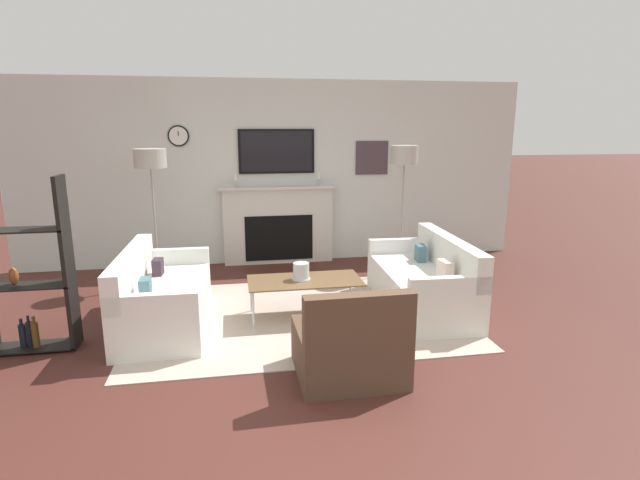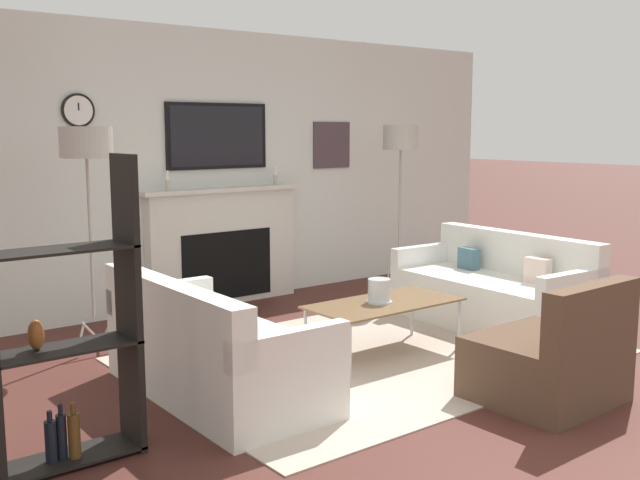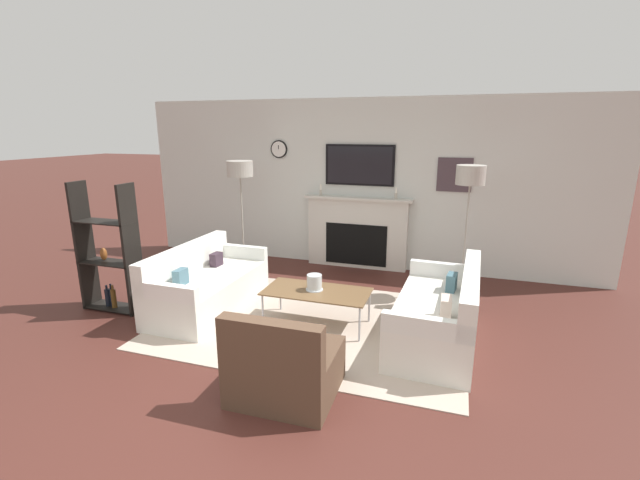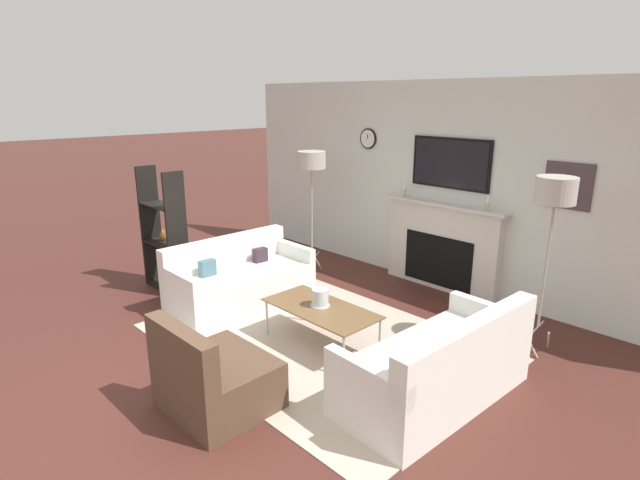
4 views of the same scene
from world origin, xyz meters
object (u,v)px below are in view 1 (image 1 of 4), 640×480
object	(u,v)px
couch_right	(424,283)
floor_lamp_left	(150,161)
hurricane_candle	(301,272)
coffee_table	(305,282)
floor_lamp_right	(404,157)
couch_left	(162,299)
shelf_unit	(25,275)
armchair	(350,347)

from	to	relation	value
couch_right	floor_lamp_left	distance (m)	3.66
hurricane_candle	coffee_table	bearing A→B (deg)	-32.50
couch_right	floor_lamp_right	distance (m)	1.98
couch_left	floor_lamp_right	world-z (taller)	floor_lamp_right
floor_lamp_left	floor_lamp_right	size ratio (longest dim) A/B	0.99
floor_lamp_left	shelf_unit	world-z (taller)	floor_lamp_left
couch_right	shelf_unit	size ratio (longest dim) A/B	1.12
hurricane_candle	shelf_unit	distance (m)	2.60
couch_left	floor_lamp_right	size ratio (longest dim) A/B	0.99
armchair	shelf_unit	bearing A→B (deg)	159.65
armchair	floor_lamp_left	bearing A→B (deg)	123.36
armchair	floor_lamp_right	bearing A→B (deg)	63.51
couch_right	floor_lamp_left	bearing A→B (deg)	154.95
couch_right	hurricane_candle	world-z (taller)	couch_right
coffee_table	hurricane_candle	size ratio (longest dim) A/B	6.07
armchair	hurricane_candle	size ratio (longest dim) A/B	4.33
couch_right	armchair	bearing A→B (deg)	-130.28
couch_left	floor_lamp_right	bearing A→B (deg)	25.01
hurricane_candle	shelf_unit	bearing A→B (deg)	-171.58
couch_left	shelf_unit	distance (m)	1.25
couch_right	floor_lamp_right	size ratio (longest dim) A/B	1.01
couch_right	hurricane_candle	distance (m)	1.43
shelf_unit	floor_lamp_left	bearing A→B (deg)	64.51
coffee_table	couch_left	bearing A→B (deg)	178.40
couch_left	couch_right	distance (m)	2.87
couch_left	floor_lamp_right	distance (m)	3.66
shelf_unit	armchair	bearing A→B (deg)	-20.35
floor_lamp_left	hurricane_candle	bearing A→B (deg)	-40.96
shelf_unit	coffee_table	bearing A→B (deg)	7.83
coffee_table	armchair	bearing A→B (deg)	-83.04
armchair	floor_lamp_left	xyz separation A→B (m)	(-1.89, 2.87, 1.34)
coffee_table	hurricane_candle	distance (m)	0.11
floor_lamp_left	floor_lamp_right	distance (m)	3.32
coffee_table	shelf_unit	size ratio (longest dim) A/B	0.75
couch_left	couch_right	size ratio (longest dim) A/B	0.97
coffee_table	floor_lamp_left	bearing A→B (deg)	139.19
armchair	floor_lamp_right	xyz separation A→B (m)	(1.43, 2.87, 1.35)
couch_left	floor_lamp_left	size ratio (longest dim) A/B	1.00
floor_lamp_right	shelf_unit	size ratio (longest dim) A/B	1.11
coffee_table	couch_right	bearing A→B (deg)	1.62
couch_right	floor_lamp_right	world-z (taller)	floor_lamp_right
couch_left	hurricane_candle	bearing A→B (deg)	-0.76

